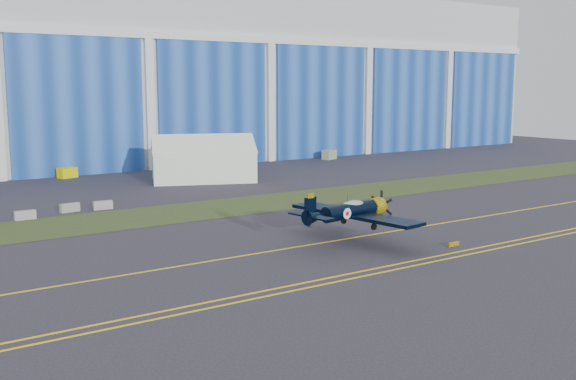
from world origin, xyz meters
TOP-DOWN VIEW (x-y plane):
  - ground at (0.00, 0.00)m, footprint 260.00×260.00m
  - grass_median at (0.00, 14.00)m, footprint 260.00×10.00m
  - taxiway_centreline at (0.00, -5.00)m, footprint 200.00×0.20m
  - edge_line_near at (0.00, -14.50)m, footprint 80.00×0.20m
  - edge_line_far at (0.00, -13.50)m, footprint 80.00×0.20m
  - guard_board_right at (22.00, -12.00)m, footprint 1.20×0.15m
  - warbird at (15.75, -6.33)m, footprint 12.15×14.04m
  - tent at (23.34, 34.61)m, footprint 16.57×14.53m
  - tug at (8.43, 47.47)m, footprint 2.84×2.22m
  - gse_box at (54.15, 45.80)m, footprint 3.14×2.41m
  - barrier_a at (-3.99, 19.15)m, footprint 2.02×0.66m
  - barrier_b at (0.82, 20.82)m, footprint 2.06×0.86m
  - barrier_c at (4.15, 20.34)m, footprint 2.04×0.74m

SIDE VIEW (x-z plane):
  - ground at x=0.00m, z-range 0.00..0.00m
  - taxiway_centreline at x=0.00m, z-range 0.00..0.02m
  - edge_line_near at x=0.00m, z-range 0.00..0.02m
  - edge_line_far at x=0.00m, z-range 0.00..0.02m
  - grass_median at x=0.00m, z-range 0.01..0.03m
  - guard_board_right at x=22.00m, z-range 0.00..0.35m
  - barrier_a at x=-3.99m, z-range 0.00..0.90m
  - barrier_b at x=0.82m, z-range 0.00..0.90m
  - barrier_c at x=4.15m, z-range 0.00..0.90m
  - tug at x=8.43m, z-range 0.00..1.45m
  - gse_box at x=54.15m, z-range 0.00..1.68m
  - warbird at x=15.75m, z-range 0.81..4.61m
  - tent at x=23.34m, z-range 0.00..6.41m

